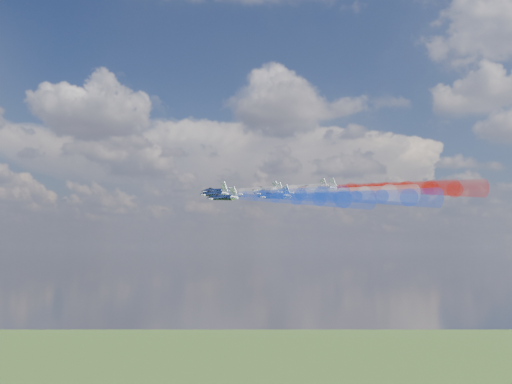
% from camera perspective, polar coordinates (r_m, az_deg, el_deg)
% --- Properties ---
extents(jet_lead, '(16.97, 16.51, 6.17)m').
position_cam_1_polar(jet_lead, '(187.79, -3.86, 0.11)').
color(jet_lead, black).
extents(trail_lead, '(37.60, 27.31, 8.03)m').
position_cam_1_polar(trail_lead, '(167.45, 1.79, 0.11)').
color(trail_lead, white).
extents(jet_inner_left, '(16.97, 16.51, 6.17)m').
position_cam_1_polar(jet_inner_left, '(172.20, -3.89, -0.17)').
color(jet_inner_left, black).
extents(trail_inner_left, '(37.60, 27.31, 8.03)m').
position_cam_1_polar(trail_inner_left, '(151.93, 2.34, -0.21)').
color(trail_inner_left, blue).
extents(jet_inner_right, '(16.97, 16.51, 6.17)m').
position_cam_1_polar(jet_inner_right, '(186.40, 0.93, 0.21)').
color(jet_inner_right, black).
extents(trail_inner_right, '(37.60, 27.31, 8.03)m').
position_cam_1_polar(trail_inner_right, '(167.69, 7.17, 0.22)').
color(trail_inner_right, red).
extents(jet_outer_left, '(16.97, 16.51, 6.17)m').
position_cam_1_polar(jet_outer_left, '(158.01, -3.12, -0.53)').
color(jet_outer_left, black).
extents(trail_outer_left, '(37.60, 27.31, 8.03)m').
position_cam_1_polar(trail_outer_left, '(138.10, 3.85, -0.63)').
color(trail_outer_left, blue).
extents(jet_center_third, '(16.97, 16.51, 6.17)m').
position_cam_1_polar(jet_center_third, '(169.54, 1.24, -0.07)').
color(jet_center_third, black).
extents(trail_center_third, '(37.60, 27.31, 8.03)m').
position_cam_1_polar(trail_center_third, '(151.04, 8.20, -0.10)').
color(trail_center_third, white).
extents(jet_outer_right, '(16.97, 16.51, 6.17)m').
position_cam_1_polar(jet_outer_right, '(184.24, 5.39, 0.40)').
color(jet_outer_right, black).
extents(trail_outer_right, '(37.60, 27.31, 8.03)m').
position_cam_1_polar(trail_outer_right, '(167.17, 12.15, 0.42)').
color(trail_outer_right, red).
extents(jet_rear_left, '(16.97, 16.51, 6.17)m').
position_cam_1_polar(jet_rear_left, '(156.58, 1.78, -0.38)').
color(jet_rear_left, black).
extents(trail_rear_left, '(37.60, 27.31, 8.03)m').
position_cam_1_polar(trail_rear_left, '(138.39, 9.45, -0.46)').
color(trail_rear_left, blue).
extents(jet_rear_right, '(16.97, 16.51, 6.17)m').
position_cam_1_polar(jet_rear_right, '(167.37, 6.14, 0.33)').
color(jet_rear_right, black).
extents(trail_rear_right, '(37.60, 27.31, 8.03)m').
position_cam_1_polar(trail_rear_right, '(150.72, 13.73, 0.34)').
color(trail_rear_right, red).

